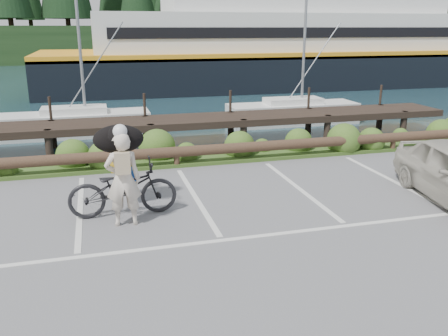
# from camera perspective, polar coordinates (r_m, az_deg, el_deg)

# --- Properties ---
(ground) EXTENTS (72.00, 72.00, 0.00)m
(ground) POSITION_cam_1_polar(r_m,az_deg,el_deg) (9.31, -0.86, -7.71)
(ground) COLOR #5E5E61
(harbor_backdrop) EXTENTS (170.00, 160.00, 30.00)m
(harbor_backdrop) POSITION_cam_1_polar(r_m,az_deg,el_deg) (86.81, -13.90, 13.62)
(harbor_backdrop) COLOR #18313A
(harbor_backdrop) RESTS_ON ground
(vegetation_strip) EXTENTS (34.00, 1.60, 0.10)m
(vegetation_strip) POSITION_cam_1_polar(r_m,az_deg,el_deg) (14.19, -6.17, 1.06)
(vegetation_strip) COLOR #3D5B21
(vegetation_strip) RESTS_ON ground
(log_rail) EXTENTS (32.00, 0.30, 0.60)m
(log_rail) POSITION_cam_1_polar(r_m,az_deg,el_deg) (13.54, -5.68, 0.09)
(log_rail) COLOR #443021
(log_rail) RESTS_ON ground
(bicycle) EXTENTS (2.25, 0.80, 1.18)m
(bicycle) POSITION_cam_1_polar(r_m,az_deg,el_deg) (10.13, -12.08, -2.45)
(bicycle) COLOR black
(bicycle) RESTS_ON ground
(cyclist) EXTENTS (0.70, 0.46, 1.90)m
(cyclist) POSITION_cam_1_polar(r_m,az_deg,el_deg) (9.52, -12.05, -1.38)
(cyclist) COLOR beige
(cyclist) RESTS_ON ground
(dog) EXTENTS (0.54, 1.10, 0.63)m
(dog) POSITION_cam_1_polar(r_m,az_deg,el_deg) (10.58, -12.58, 3.42)
(dog) COLOR black
(dog) RESTS_ON bicycle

